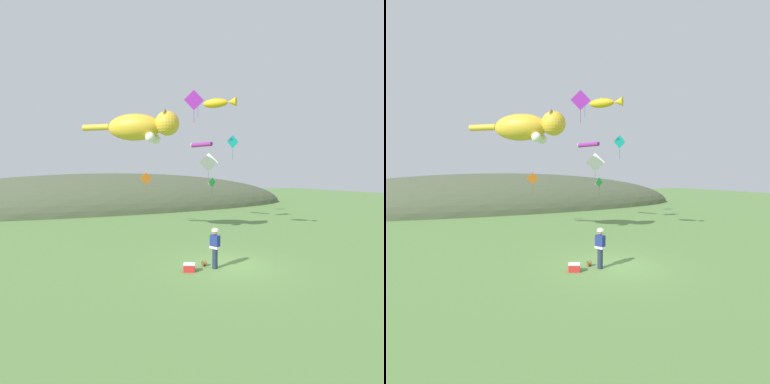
{
  "view_description": "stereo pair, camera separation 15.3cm",
  "coord_description": "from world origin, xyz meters",
  "views": [
    {
      "loc": [
        -7.19,
        -11.38,
        4.12
      ],
      "look_at": [
        0.0,
        4.0,
        3.13
      ],
      "focal_mm": 28.0,
      "sensor_mm": 36.0,
      "label": 1
    },
    {
      "loc": [
        -7.05,
        -11.44,
        4.12
      ],
      "look_at": [
        0.0,
        4.0,
        3.13
      ],
      "focal_mm": 28.0,
      "sensor_mm": 36.0,
      "label": 2
    }
  ],
  "objects": [
    {
      "name": "picnic_cooler",
      "position": [
        -2.01,
        -0.01,
        0.18
      ],
      "size": [
        0.58,
        0.51,
        0.36
      ],
      "color": "red",
      "rests_on": "ground"
    },
    {
      "name": "kite_tube_streamer",
      "position": [
        4.42,
        11.62,
        6.68
      ],
      "size": [
        1.27,
        2.1,
        0.44
      ],
      "color": "#8C268C"
    },
    {
      "name": "kite_diamond_teal",
      "position": [
        6.2,
        9.43,
        6.77
      ],
      "size": [
        1.1,
        0.03,
        2.0
      ],
      "color": "#19BFBF"
    },
    {
      "name": "kite_fish_windsock",
      "position": [
        2.37,
        5.08,
        8.6
      ],
      "size": [
        1.9,
        1.91,
        0.65
      ],
      "color": "gold"
    },
    {
      "name": "ground_plane",
      "position": [
        0.0,
        0.0,
        0.0
      ],
      "size": [
        120.0,
        120.0,
        0.0
      ],
      "primitive_type": "plane",
      "color": "#5B8442"
    },
    {
      "name": "kite_diamond_blue",
      "position": [
        4.3,
        12.01,
        10.43
      ],
      "size": [
        0.9,
        0.47,
        1.9
      ],
      "color": "blue"
    },
    {
      "name": "distant_hill_ridge",
      "position": [
        0.0,
        26.23,
        0.0
      ],
      "size": [
        49.79,
        15.47,
        8.58
      ],
      "color": "#4C563D",
      "rests_on": "ground"
    },
    {
      "name": "kite_diamond_orange",
      "position": [
        -0.28,
        12.28,
        3.79
      ],
      "size": [
        0.98,
        0.06,
        1.88
      ],
      "color": "orange"
    },
    {
      "name": "kite_diamond_white",
      "position": [
        2.97,
        7.55,
        4.98
      ],
      "size": [
        1.19,
        0.69,
        2.26
      ],
      "color": "white"
    },
    {
      "name": "kite_diamond_green",
      "position": [
        5.53,
        11.66,
        3.42
      ],
      "size": [
        0.84,
        0.29,
        1.78
      ],
      "color": "green"
    },
    {
      "name": "kite_giant_cat",
      "position": [
        -1.98,
        7.35,
        7.13
      ],
      "size": [
        5.47,
        4.47,
        1.99
      ],
      "color": "gold"
    },
    {
      "name": "festival_attendant",
      "position": [
        -0.8,
        -0.09,
        0.95
      ],
      "size": [
        0.41,
        0.49,
        1.77
      ],
      "color": "#232D47",
      "rests_on": "ground"
    },
    {
      "name": "kite_spool",
      "position": [
        -1.08,
        0.42,
        0.12
      ],
      "size": [
        0.16,
        0.25,
        0.25
      ],
      "color": "olive",
      "rests_on": "ground"
    },
    {
      "name": "kite_diamond_violet",
      "position": [
        2.28,
        8.54,
        9.52
      ],
      "size": [
        1.39,
        0.49,
        2.37
      ],
      "color": "purple"
    }
  ]
}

